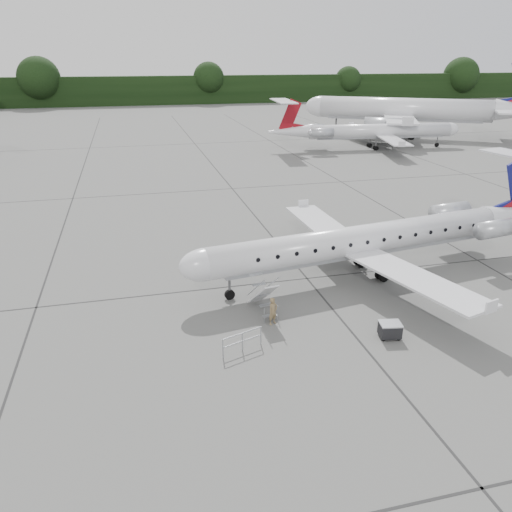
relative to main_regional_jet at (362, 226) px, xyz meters
name	(u,v)px	position (x,y,z in m)	size (l,w,h in m)	color
ground	(369,292)	(-0.38, -2.47, -3.45)	(320.00, 320.00, 0.00)	#5B5B58
treeline	(172,90)	(-0.38, 127.53, 0.55)	(260.00, 4.00, 8.00)	black
main_regional_jet	(362,226)	(0.00, 0.00, 0.00)	(26.92, 19.38, 6.90)	silver
airstair	(263,295)	(-7.47, -3.43, -2.37)	(0.85, 2.52, 2.16)	silver
passenger	(273,311)	(-7.26, -4.82, -2.67)	(0.57, 0.37, 1.55)	olive
safety_railing	(242,342)	(-9.45, -7.03, -2.95)	(2.20, 0.08, 1.00)	#909498
baggage_cart	(390,330)	(-1.80, -7.67, -3.00)	(1.05, 0.85, 0.91)	black
bg_narrowbody	(405,98)	(33.26, 53.84, 3.23)	(37.20, 26.78, 13.35)	silver
bg_regional_right	(381,124)	(23.86, 43.86, 0.32)	(28.76, 20.71, 7.55)	silver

